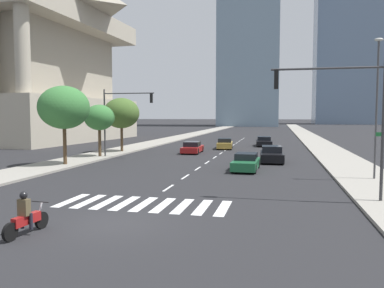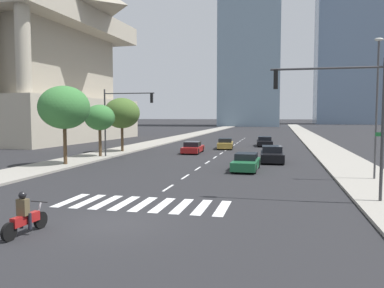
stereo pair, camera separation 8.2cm
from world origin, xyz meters
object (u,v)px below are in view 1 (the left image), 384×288
sedan_red_3 (192,148)px  sedan_gold_4 (225,144)px  traffic_signal_far (122,110)px  street_tree_second (99,118)px  sedan_black_1 (272,155)px  traffic_signal_near (341,103)px  sedan_green_2 (246,162)px  motorcycle_lead (26,218)px  street_tree_nearest (64,108)px  street_lamp_east (377,99)px  street_tree_third (121,113)px  sedan_black_0 (264,142)px

sedan_red_3 → sedan_gold_4: sedan_gold_4 is taller
traffic_signal_far → street_tree_second: traffic_signal_far is taller
sedan_black_1 → traffic_signal_near: size_ratio=0.74×
sedan_green_2 → street_tree_second: size_ratio=0.91×
sedan_red_3 → traffic_signal_near: size_ratio=0.74×
sedan_black_1 → sedan_gold_4: sedan_black_1 is taller
traffic_signal_near → sedan_green_2: bearing=-62.0°
motorcycle_lead → street_tree_second: bearing=25.3°
traffic_signal_near → street_tree_nearest: (-19.19, 8.81, 0.07)m
traffic_signal_near → street_lamp_east: street_lamp_east is taller
street_lamp_east → street_tree_second: street_lamp_east is taller
sedan_black_1 → street_tree_second: (-15.90, -0.15, 3.15)m
sedan_gold_4 → street_lamp_east: 24.31m
sedan_red_3 → street_lamp_east: size_ratio=0.56×
traffic_signal_near → street_tree_third: bearing=-46.5°
street_lamp_east → street_tree_nearest: street_lamp_east is taller
traffic_signal_far → sedan_gold_4: bearing=56.3°
sedan_red_3 → street_tree_second: 10.40m
sedan_green_2 → traffic_signal_far: (-11.97, 5.73, 3.90)m
motorcycle_lead → sedan_green_2: size_ratio=0.47×
traffic_signal_near → street_tree_nearest: bearing=-24.7°
motorcycle_lead → street_tree_third: bearing=21.7°
sedan_black_1 → sedan_gold_4: 13.44m
sedan_green_2 → street_tree_nearest: (-14.15, -0.68, 4.03)m
sedan_black_1 → sedan_green_2: 5.87m
sedan_black_0 → sedan_black_1: size_ratio=1.02×
traffic_signal_near → street_tree_second: bearing=-37.9°
street_tree_nearest → street_tree_third: street_tree_nearest is taller
traffic_signal_far → sedan_black_1: bearing=-0.5°
street_tree_second → sedan_black_0: bearing=50.3°
sedan_black_1 → sedan_green_2: (-1.75, -5.60, -0.05)m
street_tree_nearest → sedan_green_2: bearing=2.8°
street_lamp_east → sedan_gold_4: bearing=120.1°
motorcycle_lead → street_tree_third: (-8.22, 27.72, 3.64)m
sedan_gold_4 → traffic_signal_far: bearing=140.9°
sedan_black_0 → sedan_green_2: sedan_green_2 is taller
traffic_signal_near → sedan_red_3: bearing=-61.4°
sedan_black_1 → street_tree_nearest: bearing=-71.2°
sedan_green_2 → traffic_signal_far: bearing=-113.9°
sedan_black_0 → traffic_signal_far: (-12.45, -17.32, 3.90)m
motorcycle_lead → traffic_signal_near: bearing=-50.4°
motorcycle_lead → traffic_signal_near: traffic_signal_near is taller
street_tree_nearest → traffic_signal_far: bearing=71.2°
street_tree_second → street_tree_third: (-0.00, 5.28, 0.45)m
traffic_signal_near → street_tree_second: 24.33m
sedan_gold_4 → traffic_signal_near: traffic_signal_near is taller
motorcycle_lead → sedan_green_2: motorcycle_lead is taller
traffic_signal_far → street_lamp_east: (20.00, -8.65, 0.50)m
sedan_black_0 → traffic_signal_far: bearing=-39.8°
sedan_black_1 → sedan_gold_4: (-5.70, 12.17, -0.04)m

